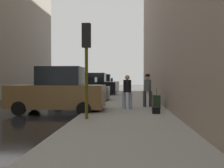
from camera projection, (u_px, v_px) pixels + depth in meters
The scene contains 13 objects.
ground_plane at pixel (6, 112), 12.42m from camera, with size 120.00×120.00×0.00m, color black.
sidewalk at pixel (127, 112), 12.02m from camera, with size 4.00×40.00×0.15m, color gray.
parked_bronze_suv at pixel (58, 92), 12.13m from camera, with size 4.61×2.08×2.25m.
parked_gray_coupe at pixel (81, 90), 18.01m from camera, with size 4.23×2.11×1.79m.
parked_black_suv at pixel (93, 85), 24.22m from camera, with size 4.66×2.19×2.25m.
parked_white_van at pixel (101, 84), 30.90m from camera, with size 4.61×2.07×2.25m.
parked_blue_sedan at pixel (106, 84), 37.50m from camera, with size 4.27×2.19×1.79m.
fire_hydrant at pixel (106, 95), 18.22m from camera, with size 0.42×0.22×0.70m.
traffic_light at pixel (86, 50), 9.39m from camera, with size 0.32×0.32×3.60m.
pedestrian_with_beanie at pixel (148, 89), 13.60m from camera, with size 0.51×0.42×1.78m.
pedestrian_in_jeans at pixel (127, 90), 12.50m from camera, with size 0.53×0.49×1.71m.
rolling_suitcase at pixel (156, 102), 12.83m from camera, with size 0.37×0.56×1.04m.
duffel_bag at pixel (156, 110), 10.95m from camera, with size 0.32×0.44×0.28m.
Camera 1 is at (6.09, -12.01, 1.66)m, focal length 40.00 mm.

